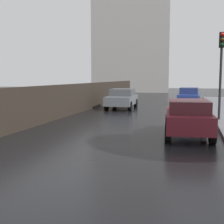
% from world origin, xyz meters
% --- Properties ---
extents(ground, '(120.00, 120.00, 0.00)m').
position_xyz_m(ground, '(0.00, 0.00, 0.00)').
color(ground, black).
extents(car_maroon_mid_road, '(1.97, 3.95, 1.43)m').
position_xyz_m(car_maroon_mid_road, '(2.72, 6.77, 0.76)').
color(car_maroon_mid_road, maroon).
rests_on(car_maroon_mid_road, ground).
extents(car_grey_far_ahead, '(1.94, 3.92, 1.44)m').
position_xyz_m(car_grey_far_ahead, '(-2.07, 16.43, 0.77)').
color(car_grey_far_ahead, slate).
rests_on(car_grey_far_ahead, ground).
extents(car_blue_behind_camera, '(1.86, 4.54, 1.40)m').
position_xyz_m(car_blue_behind_camera, '(2.55, 21.66, 0.71)').
color(car_blue_behind_camera, navy).
rests_on(car_blue_behind_camera, ground).
extents(traffic_light, '(0.26, 0.39, 4.37)m').
position_xyz_m(traffic_light, '(4.19, 11.23, 3.16)').
color(traffic_light, black).
rests_on(traffic_light, sidewalk_strip).
extents(distant_tower, '(12.45, 11.36, 26.39)m').
position_xyz_m(distant_tower, '(-6.81, 44.70, 13.19)').
color(distant_tower, '#9E9993').
rests_on(distant_tower, ground).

